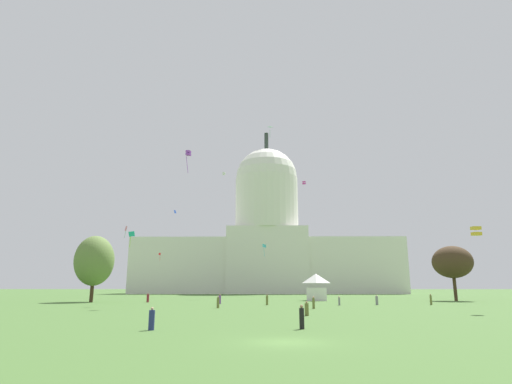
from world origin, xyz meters
The scene contains 26 objects.
ground_plane centered at (0.00, 0.00, 0.00)m, with size 800.00×800.00×0.00m, color #42662D.
capitol_building centered at (0.52, 153.43, 21.79)m, with size 110.97×27.16×70.59m.
event_tent centered at (10.40, 68.97, 2.89)m, with size 5.00×6.01×5.75m.
tree_west_mid centered at (-35.43, 59.97, 8.10)m, with size 8.20×8.62×13.13m.
tree_east_far centered at (40.01, 67.63, 8.17)m, with size 11.30×11.10×11.67m.
person_olive_mid_left centered at (3.38, 21.38, 0.68)m, with size 0.50×0.50×1.52m.
person_olive_front_left centered at (-0.60, 47.11, 0.79)m, with size 0.47×0.47×1.73m.
person_black_near_tent centered at (1.58, 7.36, 0.81)m, with size 0.49×0.49×1.75m.
person_grey_front_right centered at (11.26, 46.08, 0.69)m, with size 0.46×0.46×1.49m.
person_maroon_aisle_center centered at (-23.69, 58.36, 0.79)m, with size 0.54×0.54×1.75m.
person_purple_lawn_far_right centered at (-8.93, 51.28, 0.79)m, with size 0.54×0.54×1.72m.
person_olive_lawn_far_left centered at (5.79, 35.44, 0.81)m, with size 0.38×0.38×1.72m.
person_navy_mid_right centered at (-9.36, 6.42, 0.73)m, with size 0.59×0.59×1.61m.
person_olive_near_tree_east centered at (-7.77, 37.09, 0.77)m, with size 0.43×0.43×1.68m.
person_olive_mid_center centered at (27.05, 48.11, 0.83)m, with size 0.48×0.48×1.77m.
person_grey_back_right centered at (17.87, 47.75, 0.73)m, with size 0.60×0.60×1.62m.
kite_turquoise_low centered at (-23.16, 43.98, 11.37)m, with size 1.07×0.33×2.67m.
kite_violet_mid centered at (-14.15, 43.90, 25.54)m, with size 0.95×0.92×4.06m.
kite_magenta_high centered at (13.03, 114.59, 37.80)m, with size 1.31×1.33×1.22m.
kite_gold_low centered at (25.35, 27.31, 9.81)m, with size 1.00×1.02×1.18m.
kite_blue_mid centered at (-35.11, 133.23, 31.07)m, with size 1.05×0.84×1.42m.
kite_pink_mid centered at (-39.83, 91.25, 18.64)m, with size 0.57×0.60×3.35m.
kite_white_high centered at (-16.22, 130.84, 45.66)m, with size 1.19×1.20×1.09m.
kite_green_high centered at (1.22, 96.04, 50.54)m, with size 1.68×0.93×3.31m.
kite_cyan_low centered at (-0.72, 124.77, 17.09)m, with size 1.39×1.34×4.40m.
kite_red_low centered at (-35.39, 113.57, 13.14)m, with size 0.70×0.54×2.62m.
Camera 1 is at (-1.30, -24.92, 3.12)m, focal length 29.28 mm.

